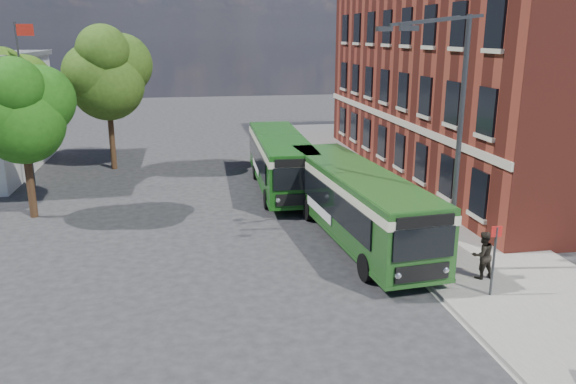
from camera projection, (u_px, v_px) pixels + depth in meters
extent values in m
plane|color=#252427|center=(298.00, 262.00, 21.43)|extent=(120.00, 120.00, 0.00)
cube|color=gray|center=(396.00, 194.00, 30.18)|extent=(6.00, 48.00, 0.15)
cube|color=beige|center=(341.00, 198.00, 29.68)|extent=(0.12, 48.00, 0.01)
cube|color=maroon|center=(488.00, 75.00, 33.56)|extent=(12.00, 26.00, 12.00)
cube|color=beige|center=(390.00, 118.00, 33.18)|extent=(0.12, 26.00, 0.35)
cylinder|color=#373A3C|center=(25.00, 109.00, 30.38)|extent=(0.10, 0.10, 9.00)
cube|color=#9D1C12|center=(25.00, 30.00, 29.34)|extent=(0.90, 0.02, 0.60)
cylinder|color=#373A3C|center=(448.00, 269.00, 20.38)|extent=(0.44, 0.44, 0.30)
cylinder|color=#373A3C|center=(458.00, 152.00, 19.20)|extent=(0.18, 0.18, 9.00)
cube|color=#373A3C|center=(441.00, 20.00, 17.26)|extent=(2.58, 0.46, 0.37)
cube|color=#373A3C|center=(425.00, 21.00, 18.39)|extent=(2.58, 0.46, 0.37)
cube|color=#373A3C|center=(409.00, 28.00, 16.66)|extent=(0.55, 0.22, 0.16)
cube|color=#373A3C|center=(384.00, 29.00, 18.70)|extent=(0.55, 0.22, 0.16)
cylinder|color=#373A3C|center=(493.00, 264.00, 18.07)|extent=(0.08, 0.08, 2.50)
cube|color=red|center=(497.00, 232.00, 17.77)|extent=(0.35, 0.04, 0.35)
cube|color=#204F1B|center=(356.00, 199.00, 23.30)|extent=(3.45, 11.73, 2.45)
cube|color=#204F1B|center=(355.00, 228.00, 23.65)|extent=(3.50, 11.78, 0.14)
cube|color=black|center=(325.00, 196.00, 23.23)|extent=(0.89, 9.74, 1.10)
cube|color=black|center=(382.00, 192.00, 23.86)|extent=(0.89, 9.74, 1.10)
cube|color=beige|center=(357.00, 180.00, 23.08)|extent=(3.52, 11.80, 0.32)
cube|color=#204F1B|center=(357.00, 171.00, 22.98)|extent=(3.35, 11.62, 0.12)
cube|color=black|center=(424.00, 244.00, 17.85)|extent=(2.15, 0.26, 1.05)
cube|color=black|center=(426.00, 221.00, 17.64)|extent=(2.00, 0.25, 0.38)
cube|color=black|center=(422.00, 273.00, 18.11)|extent=(1.90, 0.24, 0.55)
sphere|color=silver|center=(398.00, 275.00, 17.92)|extent=(0.26, 0.26, 0.26)
sphere|color=silver|center=(445.00, 270.00, 18.34)|extent=(0.26, 0.26, 0.26)
cube|color=black|center=(314.00, 164.00, 28.64)|extent=(2.00, 0.25, 0.90)
cube|color=white|center=(319.00, 209.00, 24.08)|extent=(0.31, 3.19, 0.45)
cylinder|color=black|center=(366.00, 267.00, 19.65)|extent=(0.36, 1.02, 1.00)
cylinder|color=black|center=(426.00, 261.00, 20.24)|extent=(0.36, 1.02, 1.00)
cylinder|color=black|center=(308.00, 210.00, 26.13)|extent=(0.36, 1.02, 1.00)
cylinder|color=black|center=(355.00, 206.00, 26.71)|extent=(0.36, 1.02, 1.00)
cube|color=#154C12|center=(281.00, 158.00, 30.99)|extent=(2.81, 10.71, 2.45)
cube|color=#154C12|center=(281.00, 180.00, 31.34)|extent=(2.85, 10.75, 0.14)
cube|color=black|center=(257.00, 156.00, 31.06)|extent=(0.34, 8.84, 1.10)
cube|color=black|center=(302.00, 154.00, 31.43)|extent=(0.34, 8.84, 1.10)
cube|color=beige|center=(281.00, 143.00, 30.77)|extent=(2.87, 10.77, 0.32)
cube|color=#154C12|center=(281.00, 137.00, 30.67)|extent=(2.70, 10.60, 0.12)
cube|color=black|center=(296.00, 179.00, 25.85)|extent=(2.15, 0.14, 1.05)
cube|color=black|center=(297.00, 163.00, 25.64)|extent=(2.00, 0.14, 0.38)
cube|color=black|center=(296.00, 200.00, 26.12)|extent=(1.90, 0.14, 0.55)
sphere|color=silver|center=(278.00, 200.00, 26.01)|extent=(0.26, 0.26, 0.26)
sphere|color=silver|center=(314.00, 199.00, 26.26)|extent=(0.26, 0.26, 0.26)
cube|color=black|center=(269.00, 137.00, 36.02)|extent=(2.00, 0.14, 0.90)
cube|color=white|center=(256.00, 166.00, 31.93)|extent=(0.13, 3.20, 0.45)
cylinder|color=black|center=(267.00, 199.00, 27.82)|extent=(0.31, 1.01, 1.00)
cylinder|color=black|center=(313.00, 197.00, 28.16)|extent=(0.31, 1.01, 1.00)
cylinder|color=black|center=(256.00, 171.00, 33.57)|extent=(0.31, 1.01, 1.00)
cylinder|color=black|center=(294.00, 169.00, 33.90)|extent=(0.31, 1.01, 1.00)
imported|color=black|center=(445.00, 260.00, 19.25)|extent=(0.66, 0.58, 1.51)
imported|color=black|center=(482.00, 255.00, 19.45)|extent=(0.89, 0.72, 1.70)
cylinder|color=#342113|center=(30.00, 184.00, 26.26)|extent=(0.36, 0.36, 3.20)
sphere|color=#1C4F10|center=(22.00, 122.00, 25.47)|extent=(3.79, 3.79, 3.79)
sphere|color=#1C4F10|center=(40.00, 100.00, 25.89)|extent=(3.20, 3.20, 3.20)
sphere|color=#1C4F10|center=(2.00, 111.00, 24.72)|extent=(2.91, 2.91, 2.91)
sphere|color=#1C4F10|center=(13.00, 87.00, 24.33)|extent=(2.62, 2.62, 2.62)
cylinder|color=#342113|center=(17.00, 152.00, 33.19)|extent=(0.36, 0.36, 3.31)
sphere|color=#2E4E12|center=(10.00, 101.00, 32.37)|extent=(3.91, 3.91, 3.91)
sphere|color=#2E4E12|center=(25.00, 83.00, 32.81)|extent=(3.31, 3.31, 3.31)
sphere|color=#2E4E12|center=(2.00, 71.00, 31.19)|extent=(2.71, 2.71, 2.71)
cylinder|color=#342113|center=(112.00, 139.00, 35.75)|extent=(0.36, 0.36, 3.85)
sphere|color=#2E4C15|center=(107.00, 84.00, 34.81)|extent=(4.54, 4.54, 4.54)
sphere|color=#2E4C15|center=(122.00, 64.00, 35.31)|extent=(3.85, 3.85, 3.85)
sphere|color=#2E4C15|center=(91.00, 73.00, 33.90)|extent=(3.50, 3.50, 3.50)
sphere|color=#2E4C15|center=(102.00, 51.00, 33.44)|extent=(3.15, 3.15, 3.15)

